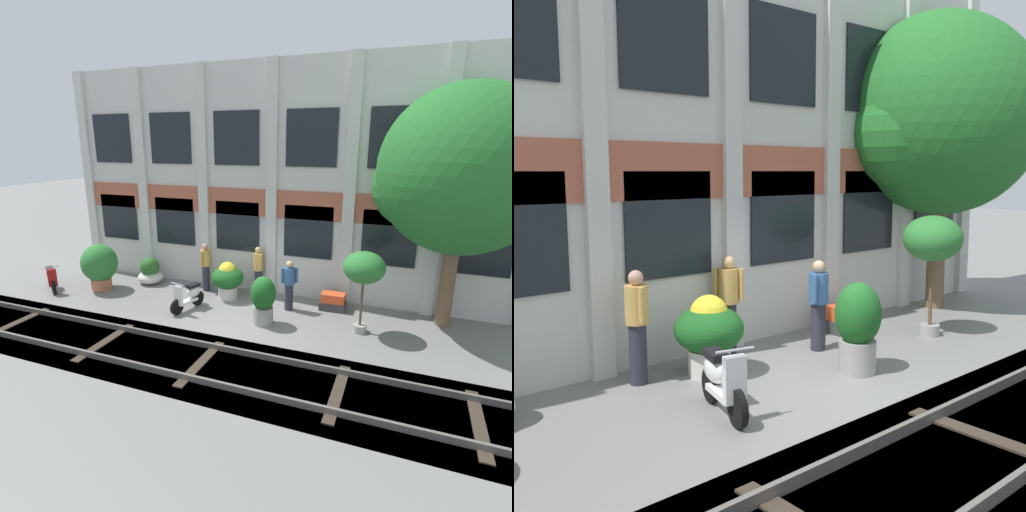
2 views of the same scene
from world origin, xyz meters
TOP-DOWN VIEW (x-y plane):
  - ground_plane at (0.00, 0.00)m, footprint 80.00×80.00m
  - apartment_facade at (0.00, 2.73)m, footprint 15.25×0.64m
  - rail_tracks at (0.00, -2.48)m, footprint 22.89×2.80m
  - broadleaf_tree at (5.39, 1.86)m, footprint 4.53×4.31m
  - potted_plant_fluted_column at (0.59, 0.08)m, footprint 0.72×0.72m
  - potted_plant_square_trough at (2.27, 1.80)m, footprint 0.81×0.51m
  - potted_plant_ribbed_drum at (-5.72, 0.64)m, footprint 1.24×1.24m
  - potted_plant_glazed_jar at (-1.19, 1.50)m, footprint 1.07×1.07m
  - potted_plant_wide_bowl at (-4.48, 1.79)m, footprint 0.93×0.93m
  - potted_plant_low_pan at (3.25, 0.55)m, footprint 1.11×1.11m
  - scooter_near_curb at (-1.92, 0.22)m, footprint 0.61×1.36m
  - scooter_second_parked at (-7.29, -0.06)m, footprint 1.16×0.89m
  - resident_by_doorway at (-0.33, 2.13)m, footprint 0.38×0.43m
  - resident_watching_tracks at (-2.20, 1.88)m, footprint 0.34×0.52m
  - resident_near_plants at (0.99, 1.31)m, footprint 0.48×0.34m

SIDE VIEW (x-z plane):
  - rail_tracks at x=0.00m, z-range -0.35..0.08m
  - ground_plane at x=0.00m, z-range 0.00..0.00m
  - potted_plant_square_trough at x=2.27m, z-range -0.01..0.52m
  - potted_plant_wide_bowl at x=-4.48m, z-range -0.07..0.90m
  - scooter_near_curb at x=-1.92m, z-range -0.05..0.93m
  - scooter_second_parked at x=-7.29m, z-range -0.05..0.93m
  - potted_plant_glazed_jar at x=-1.19m, z-range 0.06..1.31m
  - potted_plant_fluted_column at x=0.59m, z-range 0.05..1.47m
  - resident_near_plants at x=0.99m, z-range 0.06..1.64m
  - potted_plant_ribbed_drum at x=-5.72m, z-range 0.09..1.72m
  - resident_watching_tracks at x=-2.20m, z-range 0.06..1.76m
  - resident_by_doorway at x=-0.33m, z-range 0.06..1.77m
  - potted_plant_low_pan at x=3.25m, z-range 0.66..2.95m
  - apartment_facade at x=0.00m, z-range -0.01..7.47m
  - broadleaf_tree at x=5.39m, z-range 0.95..7.46m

